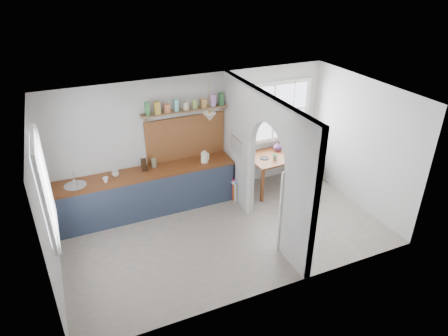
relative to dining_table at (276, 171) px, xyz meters
name	(u,v)px	position (x,y,z in m)	size (l,w,h in m)	color
floor	(227,233)	(-1.69, -1.11, -0.40)	(5.80, 3.20, 0.01)	gray
ceiling	(227,99)	(-1.69, -1.11, 2.20)	(5.80, 3.20, 0.01)	silver
walls	(227,172)	(-1.69, -1.11, 0.90)	(5.81, 3.21, 2.60)	silver
partition	(262,155)	(-0.99, -1.06, 1.05)	(0.12, 3.20, 2.60)	silver
kitchen_window	(43,188)	(-4.56, -1.11, 1.25)	(0.10, 1.16, 1.50)	white
nook_window	(274,112)	(0.11, 0.45, 1.20)	(1.76, 0.10, 1.30)	white
counter	(148,191)	(-2.82, 0.21, 0.06)	(3.50, 0.60, 0.90)	brown
sink	(75,186)	(-4.12, 0.19, 0.49)	(0.40, 0.40, 0.02)	silver
backsplash	(186,138)	(-1.89, 0.46, 0.95)	(1.65, 0.03, 0.90)	brown
shelf	(186,108)	(-1.89, 0.38, 1.61)	(1.75, 0.20, 0.21)	olive
pendant_lamp	(210,117)	(-1.54, 0.04, 1.48)	(0.26, 0.26, 0.16)	white
utensil_rail	(237,139)	(-1.08, -0.21, 1.05)	(0.02, 0.02, 0.50)	silver
dining_table	(276,171)	(0.00, 0.00, 0.00)	(1.28, 0.85, 0.80)	brown
chair_left	(238,178)	(-0.94, -0.02, 0.06)	(0.42, 0.42, 0.92)	silver
chair_right	(311,158)	(0.98, 0.09, 0.08)	(0.43, 0.43, 0.95)	silver
kettle	(204,157)	(-1.63, 0.12, 0.62)	(0.20, 0.16, 0.24)	white
mug_a	(106,180)	(-3.59, 0.09, 0.55)	(0.10, 0.10, 0.10)	white
mug_b	(115,174)	(-3.38, 0.25, 0.55)	(0.13, 0.13, 0.10)	silver
knife_block	(144,165)	(-2.83, 0.27, 0.61)	(0.10, 0.14, 0.22)	black
jar	(154,163)	(-2.62, 0.33, 0.59)	(0.11, 0.11, 0.18)	#756C53
towel_magenta	(233,189)	(-1.11, -0.12, -0.12)	(0.02, 0.03, 0.53)	#B71B51
towel_orange	(233,191)	(-1.11, -0.16, -0.15)	(0.02, 0.03, 0.49)	#C15909
bowl	(293,152)	(0.33, -0.09, 0.44)	(0.29, 0.29, 0.07)	white
table_cup	(275,157)	(-0.16, -0.15, 0.45)	(0.11, 0.11, 0.10)	#74A276
plate	(264,158)	(-0.34, -0.04, 0.41)	(0.19, 0.19, 0.02)	black
vase	(278,146)	(0.12, 0.19, 0.50)	(0.20, 0.20, 0.21)	#522D57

